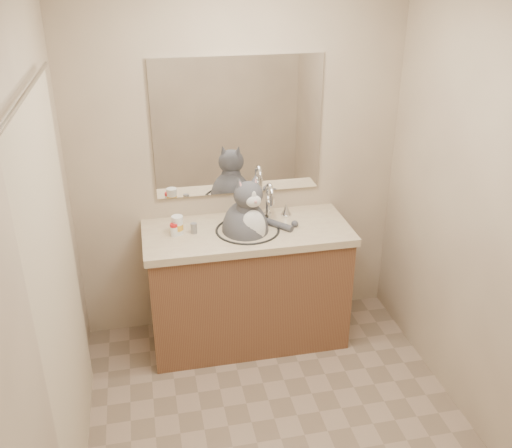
# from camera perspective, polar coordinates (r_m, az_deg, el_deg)

# --- Properties ---
(room) EXTENTS (2.22, 2.52, 2.42)m
(room) POSITION_cam_1_polar(r_m,az_deg,el_deg) (2.69, 3.00, -2.67)
(room) COLOR gray
(room) RESTS_ON ground
(vanity) EXTENTS (1.34, 0.59, 1.12)m
(vanity) POSITION_cam_1_polar(r_m,az_deg,el_deg) (3.88, -0.86, -5.91)
(vanity) COLOR brown
(vanity) RESTS_ON ground
(mirror) EXTENTS (1.10, 0.02, 0.90)m
(mirror) POSITION_cam_1_polar(r_m,az_deg,el_deg) (3.72, -1.79, 9.64)
(mirror) COLOR white
(mirror) RESTS_ON room
(shower_curtain) EXTENTS (0.02, 1.30, 1.93)m
(shower_curtain) POSITION_cam_1_polar(r_m,az_deg,el_deg) (2.82, -18.93, -6.71)
(shower_curtain) COLOR beige
(shower_curtain) RESTS_ON ground
(cat) EXTENTS (0.49, 0.40, 0.60)m
(cat) POSITION_cam_1_polar(r_m,az_deg,el_deg) (3.65, -0.96, -0.23)
(cat) COLOR #4B4B51
(cat) RESTS_ON vanity
(pill_bottle_redcap) EXTENTS (0.06, 0.06, 0.08)m
(pill_bottle_redcap) POSITION_cam_1_polar(r_m,az_deg,el_deg) (3.62, -8.20, -0.57)
(pill_bottle_redcap) COLOR white
(pill_bottle_redcap) RESTS_ON vanity
(pill_bottle_orange) EXTENTS (0.08, 0.08, 0.12)m
(pill_bottle_orange) POSITION_cam_1_polar(r_m,az_deg,el_deg) (3.63, -7.84, -0.14)
(pill_bottle_orange) COLOR white
(pill_bottle_orange) RESTS_ON vanity
(grey_canister) EXTENTS (0.05, 0.05, 0.07)m
(grey_canister) POSITION_cam_1_polar(r_m,az_deg,el_deg) (3.64, -6.23, -0.41)
(grey_canister) COLOR gray
(grey_canister) RESTS_ON vanity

